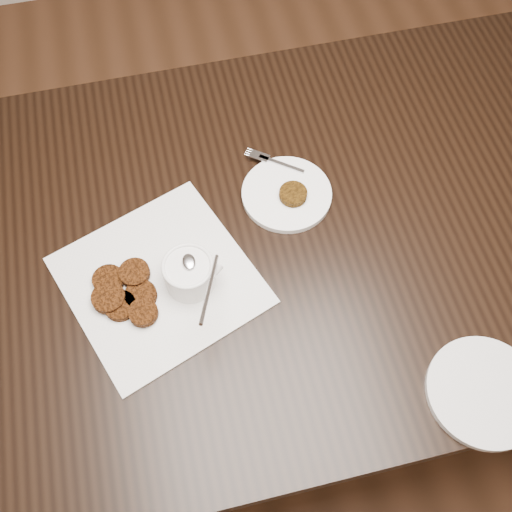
{
  "coord_description": "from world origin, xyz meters",
  "views": [
    {
      "loc": [
        -0.16,
        -0.43,
        1.78
      ],
      "look_at": [
        -0.04,
        0.1,
        0.8
      ],
      "focal_mm": 42.55,
      "sensor_mm": 36.0,
      "label": 1
    }
  ],
  "objects_px": {
    "sauce_ramekin": "(187,265)",
    "plate_empty": "(484,392)",
    "napkin": "(159,280)",
    "plate_with_patty": "(287,192)",
    "table": "(273,306)"
  },
  "relations": [
    {
      "from": "table",
      "to": "napkin",
      "type": "height_order",
      "value": "napkin"
    },
    {
      "from": "napkin",
      "to": "sauce_ramekin",
      "type": "bearing_deg",
      "value": -16.72
    },
    {
      "from": "napkin",
      "to": "plate_empty",
      "type": "distance_m",
      "value": 0.61
    },
    {
      "from": "plate_empty",
      "to": "plate_with_patty",
      "type": "bearing_deg",
      "value": 115.36
    },
    {
      "from": "plate_with_patty",
      "to": "napkin",
      "type": "bearing_deg",
      "value": -154.81
    },
    {
      "from": "plate_with_patty",
      "to": "sauce_ramekin",
      "type": "bearing_deg",
      "value": -146.41
    },
    {
      "from": "sauce_ramekin",
      "to": "plate_with_patty",
      "type": "bearing_deg",
      "value": 33.59
    },
    {
      "from": "napkin",
      "to": "plate_empty",
      "type": "bearing_deg",
      "value": -33.94
    },
    {
      "from": "plate_with_patty",
      "to": "plate_empty",
      "type": "relative_size",
      "value": 0.92
    },
    {
      "from": "napkin",
      "to": "plate_empty",
      "type": "xyz_separation_m",
      "value": [
        0.51,
        -0.34,
        0.0
      ]
    },
    {
      "from": "plate_with_patty",
      "to": "table",
      "type": "bearing_deg",
      "value": -116.44
    },
    {
      "from": "plate_empty",
      "to": "napkin",
      "type": "bearing_deg",
      "value": 146.06
    },
    {
      "from": "plate_with_patty",
      "to": "plate_empty",
      "type": "xyz_separation_m",
      "value": [
        0.23,
        -0.48,
        -0.01
      ]
    },
    {
      "from": "sauce_ramekin",
      "to": "plate_empty",
      "type": "height_order",
      "value": "sauce_ramekin"
    },
    {
      "from": "table",
      "to": "plate_empty",
      "type": "xyz_separation_m",
      "value": [
        0.26,
        -0.4,
        0.38
      ]
    }
  ]
}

